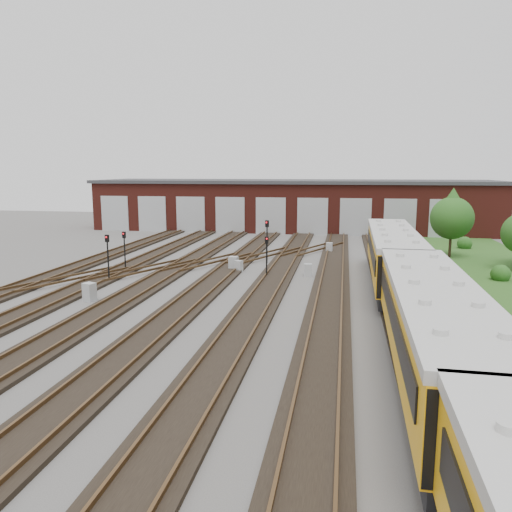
# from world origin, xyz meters

# --- Properties ---
(ground) EXTENTS (120.00, 120.00, 0.00)m
(ground) POSITION_xyz_m (0.00, 0.00, 0.00)
(ground) COLOR #4D4A47
(ground) RESTS_ON ground
(track_network) EXTENTS (30.40, 70.00, 0.33)m
(track_network) POSITION_xyz_m (-0.17, 0.59, 0.11)
(track_network) COLOR black
(track_network) RESTS_ON ground
(maintenance_shed) EXTENTS (51.00, 12.50, 6.35)m
(maintenance_shed) POSITION_xyz_m (-0.01, 39.97, 3.20)
(maintenance_shed) COLOR #561C15
(maintenance_shed) RESTS_ON ground
(metro_train) EXTENTS (3.19, 48.24, 3.35)m
(metro_train) POSITION_xyz_m (10.00, -7.11, 2.04)
(metro_train) COLOR black
(metro_train) RESTS_ON ground
(signal_mast_0) EXTENTS (0.27, 0.25, 3.30)m
(signal_mast_0) POSITION_xyz_m (-9.21, 6.26, 2.11)
(signal_mast_0) COLOR black
(signal_mast_0) RESTS_ON ground
(signal_mast_1) EXTENTS (0.26, 0.25, 3.02)m
(signal_mast_1) POSITION_xyz_m (-9.82, 10.25, 1.94)
(signal_mast_1) COLOR black
(signal_mast_1) RESTS_ON ground
(signal_mast_2) EXTENTS (0.28, 0.27, 3.00)m
(signal_mast_2) POSITION_xyz_m (1.32, 9.54, 1.94)
(signal_mast_2) COLOR black
(signal_mast_2) RESTS_ON ground
(signal_mast_3) EXTENTS (0.32, 0.31, 3.58)m
(signal_mast_3) POSITION_xyz_m (0.48, 15.13, 2.28)
(signal_mast_3) COLOR black
(signal_mast_3) RESTS_ON ground
(relay_cabinet_0) EXTENTS (0.82, 0.75, 1.10)m
(relay_cabinet_0) POSITION_xyz_m (-7.98, 1.29, 0.55)
(relay_cabinet_0) COLOR #A2A5A7
(relay_cabinet_0) RESTS_ON ground
(relay_cabinet_1) EXTENTS (0.73, 0.64, 1.08)m
(relay_cabinet_1) POSITION_xyz_m (-1.60, 11.73, 0.54)
(relay_cabinet_1) COLOR #A2A5A7
(relay_cabinet_1) RESTS_ON ground
(relay_cabinet_2) EXTENTS (0.68, 0.63, 0.90)m
(relay_cabinet_2) POSITION_xyz_m (-1.05, 11.07, 0.45)
(relay_cabinet_2) COLOR #A2A5A7
(relay_cabinet_2) RESTS_ON ground
(relay_cabinet_3) EXTENTS (0.59, 0.50, 0.92)m
(relay_cabinet_3) POSITION_xyz_m (4.22, 10.58, 0.46)
(relay_cabinet_3) COLOR #A2A5A7
(relay_cabinet_3) RESTS_ON ground
(relay_cabinet_4) EXTENTS (0.61, 0.52, 0.95)m
(relay_cabinet_4) POSITION_xyz_m (5.42, 21.39, 0.47)
(relay_cabinet_4) COLOR #A2A5A7
(relay_cabinet_4) RESTS_ON ground
(tree_0) EXTENTS (3.71, 3.71, 6.14)m
(tree_0) POSITION_xyz_m (16.00, 20.70, 3.95)
(tree_0) COLOR #332317
(tree_0) RESTS_ON ground
(bush_1) EXTENTS (1.34, 1.34, 1.34)m
(bush_1) POSITION_xyz_m (17.63, 11.48, 0.67)
(bush_1) COLOR #1F4D16
(bush_1) RESTS_ON ground
(bush_2) EXTENTS (1.41, 1.41, 1.41)m
(bush_2) POSITION_xyz_m (18.47, 26.21, 0.70)
(bush_2) COLOR #1F4D16
(bush_2) RESTS_ON ground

